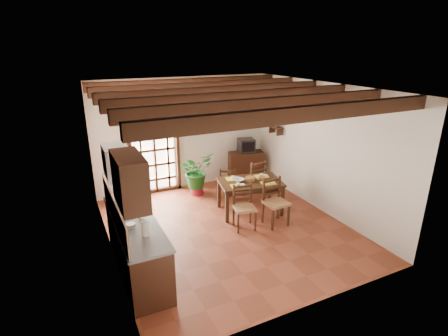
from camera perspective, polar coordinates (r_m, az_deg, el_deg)
ground_plane at (r=7.20m, az=0.67°, el=-9.75°), size 5.00×5.00×0.00m
room_shell at (r=6.51m, az=0.74°, el=4.34°), size 4.52×5.02×2.81m
ceiling_beams at (r=6.33m, az=0.77°, el=12.00°), size 4.50×4.34×0.20m
french_door at (r=8.64m, az=-11.36°, el=3.39°), size 1.26×0.11×2.32m
kitchen_counter at (r=5.93m, az=-14.15°, el=-12.03°), size 0.64×2.25×1.38m
upper_cabinet at (r=4.69m, az=-15.13°, el=-2.05°), size 0.35×0.80×0.70m
range_hood at (r=5.90m, az=-17.18°, el=1.01°), size 0.38×0.60×0.54m
counter_items at (r=5.78m, az=-14.74°, el=-7.47°), size 0.50×1.43×0.25m
dining_table at (r=7.63m, az=4.28°, el=-2.77°), size 1.49×1.12×0.73m
chair_near_left at (r=7.09m, az=3.31°, el=-7.68°), size 0.49×0.47×0.90m
chair_near_right at (r=7.29m, az=8.36°, el=-6.88°), size 0.46×0.44×0.97m
chair_far_left at (r=8.29m, az=0.56°, el=-3.60°), size 0.51×0.50×0.84m
chair_far_right at (r=8.45m, az=5.00°, el=-2.92°), size 0.45×0.43×0.97m
table_setting at (r=7.59m, az=4.30°, el=-2.11°), size 0.97×0.65×0.09m
table_bowl at (r=7.56m, az=2.47°, el=-1.97°), size 0.28×0.28×0.05m
sideboard at (r=9.54m, az=3.57°, el=0.36°), size 1.00×0.62×0.79m
crt_tv at (r=9.36m, az=3.66°, el=3.72°), size 0.47×0.45×0.35m
fuse_box at (r=9.34m, az=2.24°, el=8.59°), size 0.25×0.03×0.32m
plant_pot at (r=8.73m, az=-4.46°, el=-3.53°), size 0.36×0.36×0.22m
potted_plant at (r=8.56m, az=-4.54°, el=-0.70°), size 2.50×2.33×2.26m
wall_shelf at (r=8.98m, az=8.50°, el=6.38°), size 0.20×0.42×0.20m
shelf_vase at (r=8.95m, az=8.54°, el=7.25°), size 0.15×0.15×0.15m
shelf_flowers at (r=8.90m, az=8.61°, el=8.55°), size 0.14×0.14×0.36m
framed_picture at (r=8.92m, az=9.12°, el=9.80°), size 0.03×0.32×0.32m
pendant_lamp at (r=7.29m, az=4.18°, el=8.07°), size 0.36×0.36×0.84m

